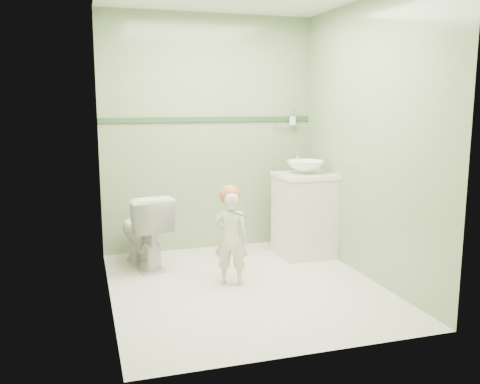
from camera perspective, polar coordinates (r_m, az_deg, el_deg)
name	(u,v)px	position (r m, az deg, el deg)	size (l,w,h in m)	color
ground	(245,286)	(4.44, 0.57, -10.28)	(2.50, 2.50, 0.00)	silver
room_shell	(245,144)	(4.18, 0.60, 5.33)	(2.50, 2.54, 2.40)	#84A373
trim_stripe	(209,119)	(5.37, -3.43, 7.94)	(2.20, 0.02, 0.05)	#2F5231
vanity	(304,216)	(5.25, 7.04, -2.63)	(0.52, 0.50, 0.80)	silver
counter	(305,176)	(5.18, 7.13, 1.81)	(0.54, 0.52, 0.04)	white
basin	(305,167)	(5.17, 7.15, 2.73)	(0.37, 0.37, 0.13)	white
faucet	(298,157)	(5.32, 6.36, 3.82)	(0.03, 0.13, 0.18)	silver
cup_holder	(292,121)	(5.59, 5.72, 7.77)	(0.26, 0.07, 0.21)	silver
toilet	(144,230)	(4.95, -10.48, -4.10)	(0.39, 0.69, 0.70)	white
toddler	(231,238)	(4.38, -0.99, -5.10)	(0.29, 0.19, 0.80)	beige
hair_cap	(230,195)	(4.33, -1.09, -0.37)	(0.18, 0.18, 0.18)	#AA663A
teal_toothbrush	(238,214)	(4.20, -0.25, -2.38)	(0.12, 0.14, 0.08)	#018478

